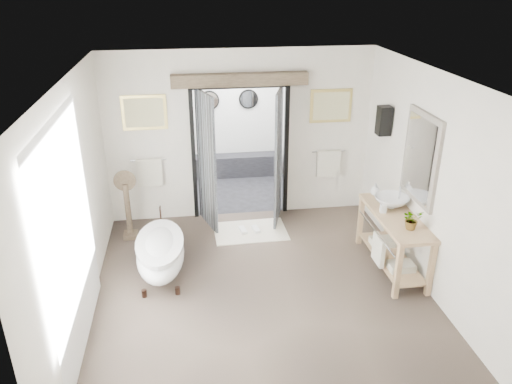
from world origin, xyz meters
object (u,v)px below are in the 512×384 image
(vanity, at_px, (392,237))
(rug, at_px, (250,231))
(basin, at_px, (392,202))
(clawfoot_tub, at_px, (160,252))

(vanity, xyz_separation_m, rug, (-1.88, 1.38, -0.50))
(rug, relative_size, basin, 2.38)
(rug, xyz_separation_m, basin, (1.93, -1.11, 0.93))
(clawfoot_tub, relative_size, basin, 2.99)
(clawfoot_tub, height_order, rug, clawfoot_tub)
(rug, bearing_deg, basin, -29.88)
(clawfoot_tub, xyz_separation_m, vanity, (3.31, -0.30, 0.15))
(basin, bearing_deg, vanity, -82.01)
(clawfoot_tub, xyz_separation_m, basin, (3.36, -0.03, 0.58))
(vanity, bearing_deg, rug, 143.80)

